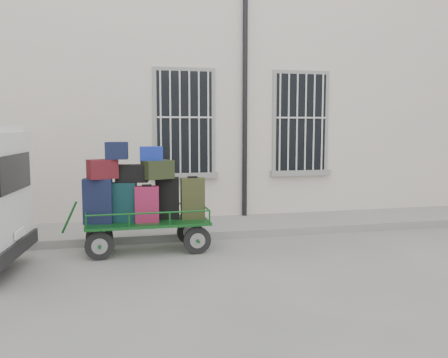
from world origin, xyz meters
TOP-DOWN VIEW (x-y plane):
  - ground at (0.00, 0.00)m, footprint 80.00×80.00m
  - building at (0.00, 5.50)m, footprint 24.00×5.15m
  - sidewalk at (0.00, 2.20)m, footprint 24.00×1.70m
  - luggage_cart at (-1.50, 0.77)m, footprint 2.48×0.97m

SIDE VIEW (x-z plane):
  - ground at x=0.00m, z-range 0.00..0.00m
  - sidewalk at x=0.00m, z-range 0.00..0.15m
  - luggage_cart at x=-1.50m, z-range -0.03..1.89m
  - building at x=0.00m, z-range 0.00..6.00m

